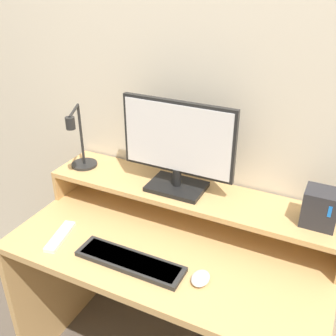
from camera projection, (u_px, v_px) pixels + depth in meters
wall_back at (207, 98)px, 1.60m from camera, size 6.00×0.05×2.50m
desk at (169, 285)px, 1.65m from camera, size 1.25×0.63×0.75m
monitor_shelf at (189, 195)px, 1.64m from camera, size 1.25×0.26×0.15m
monitor at (177, 146)px, 1.56m from camera, size 0.48×0.17×0.38m
desk_lamp at (80, 148)px, 1.74m from camera, size 0.14×0.22×0.30m
router_dock at (320, 208)px, 1.40m from camera, size 0.12×0.11×0.14m
keyboard at (130, 261)px, 1.45m from camera, size 0.42×0.11×0.02m
mouse at (201, 278)px, 1.37m from camera, size 0.06×0.09×0.03m
remote_control at (60, 236)px, 1.58m from camera, size 0.09×0.20×0.02m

